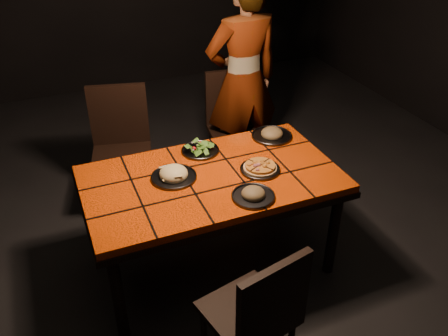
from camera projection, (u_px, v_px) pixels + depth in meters
name	position (u px, v px, depth m)	size (l,w,h in m)	color
room_shell	(210.00, 61.00, 2.59)	(6.04, 7.04, 3.08)	black
dining_table	(212.00, 186.00, 3.03)	(1.62, 0.92, 0.75)	#FF4B08
chair_near	(259.00, 312.00, 2.36)	(0.49, 0.49, 0.91)	black
chair_far_left	(121.00, 141.00, 3.72)	(0.55, 0.55, 1.00)	black
chair_far_right	(234.00, 120.00, 4.07)	(0.49, 0.49, 0.97)	black
diner	(243.00, 81.00, 3.91)	(0.66, 0.43, 1.81)	brown
plate_pizza	(260.00, 168.00, 3.03)	(0.29, 0.29, 0.04)	#3D3E43
plate_pasta	(174.00, 175.00, 2.95)	(0.29, 0.29, 0.09)	#3D3E43
plate_salad	(200.00, 148.00, 3.23)	(0.26, 0.26, 0.07)	#3D3E43
plate_mushroom_a	(253.00, 194.00, 2.78)	(0.26, 0.26, 0.08)	#3D3E43
plate_mushroom_b	(272.00, 134.00, 3.41)	(0.29, 0.29, 0.10)	#3D3E43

